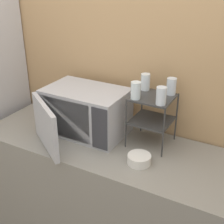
# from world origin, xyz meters

# --- Properties ---
(wall_back) EXTENTS (8.00, 0.06, 2.60)m
(wall_back) POSITION_xyz_m (0.00, 0.69, 1.30)
(wall_back) COLOR tan
(wall_back) RESTS_ON ground_plane
(counter) EXTENTS (1.98, 0.65, 0.92)m
(counter) POSITION_xyz_m (0.00, 0.33, 0.46)
(counter) COLOR gray
(counter) RESTS_ON ground_plane
(microwave) EXTENTS (0.58, 0.63, 0.33)m
(microwave) POSITION_xyz_m (-0.31, 0.38, 1.08)
(microwave) COLOR #ADADB2
(microwave) RESTS_ON counter
(dish_rack) EXTENTS (0.26, 0.26, 0.34)m
(dish_rack) POSITION_xyz_m (0.16, 0.48, 1.17)
(dish_rack) COLOR #333333
(dish_rack) RESTS_ON counter
(glass_front_left) EXTENTS (0.06, 0.06, 0.11)m
(glass_front_left) POSITION_xyz_m (0.08, 0.39, 1.32)
(glass_front_left) COLOR silver
(glass_front_left) RESTS_ON dish_rack
(glass_back_right) EXTENTS (0.06, 0.06, 0.11)m
(glass_back_right) POSITION_xyz_m (0.25, 0.57, 1.32)
(glass_back_right) COLOR silver
(glass_back_right) RESTS_ON dish_rack
(glass_front_right) EXTENTS (0.06, 0.06, 0.11)m
(glass_front_right) POSITION_xyz_m (0.25, 0.39, 1.32)
(glass_front_right) COLOR silver
(glass_front_right) RESTS_ON dish_rack
(glass_back_left) EXTENTS (0.06, 0.06, 0.11)m
(glass_back_left) POSITION_xyz_m (0.07, 0.56, 1.32)
(glass_back_left) COLOR silver
(glass_back_left) RESTS_ON dish_rack
(bowl) EXTENTS (0.14, 0.14, 0.06)m
(bowl) POSITION_xyz_m (0.20, 0.22, 0.95)
(bowl) COLOR silver
(bowl) RESTS_ON counter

